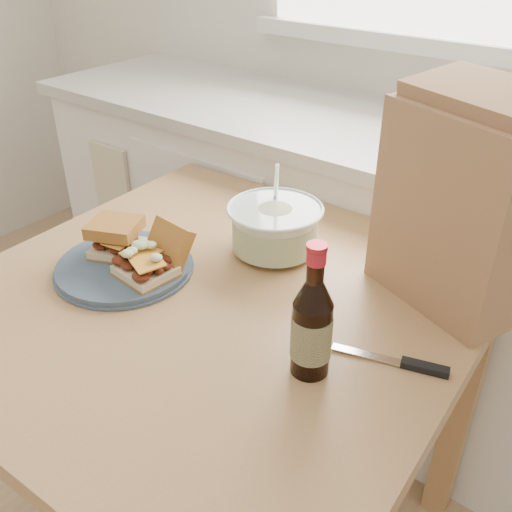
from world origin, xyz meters
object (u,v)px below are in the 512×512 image
Objects in this scene: dining_table at (215,340)px; plate at (124,267)px; beer_bottle at (312,326)px; paper_bag at (465,209)px; coleslaw_bowl at (275,230)px.

dining_table is 0.25m from plate.
paper_bag is (0.10, 0.36, 0.10)m from beer_bottle.
plate is 0.49m from beer_bottle.
paper_bag is at bearing 71.30° from beer_bottle.
coleslaw_bowl reaches higher than dining_table.
dining_table is 0.35m from beer_bottle.
dining_table is 4.78× the size of coleslaw_bowl.
paper_bag is at bearing 12.13° from coleslaw_bowl.
coleslaw_bowl is 0.56× the size of paper_bag.
beer_bottle reaches higher than coleslaw_bowl.
dining_table is at bearing -89.68° from coleslaw_bowl.
beer_bottle is (0.27, -0.06, 0.21)m from dining_table.
paper_bag is (0.37, 0.29, 0.31)m from dining_table.
plate is at bearing -128.35° from coleslaw_bowl.
coleslaw_bowl is 0.39m from beer_bottle.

